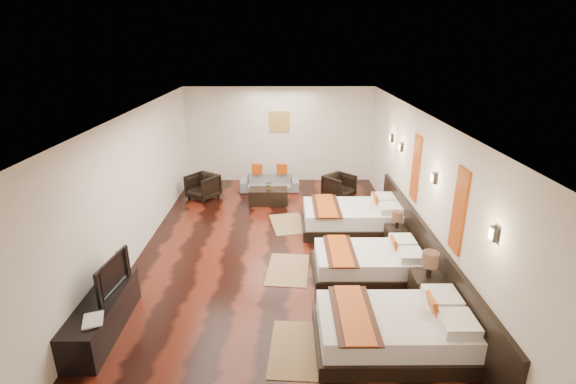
{
  "coord_description": "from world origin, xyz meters",
  "views": [
    {
      "loc": [
        0.18,
        -7.68,
        4.08
      ],
      "look_at": [
        0.23,
        0.6,
        1.1
      ],
      "focal_mm": 26.58,
      "sensor_mm": 36.0,
      "label": 1
    }
  ],
  "objects_px": {
    "armchair_left": "(203,187)",
    "figurine": "(118,261)",
    "sofa": "(270,182)",
    "bed_far": "(353,217)",
    "nightstand_b": "(396,235)",
    "bed_near": "(395,330)",
    "tv_console": "(102,316)",
    "tv": "(108,274)",
    "book": "(82,322)",
    "armchair_right": "(339,186)",
    "bed_mid": "(369,263)",
    "coffee_table": "(268,196)",
    "table_plant": "(269,185)",
    "nightstand_a": "(427,287)"
  },
  "relations": [
    {
      "from": "figurine",
      "to": "table_plant",
      "type": "distance_m",
      "value": 4.89
    },
    {
      "from": "book",
      "to": "figurine",
      "type": "distance_m",
      "value": 1.35
    },
    {
      "from": "bed_far",
      "to": "tv",
      "type": "bearing_deg",
      "value": -141.34
    },
    {
      "from": "bed_mid",
      "to": "bed_far",
      "type": "xyz_separation_m",
      "value": [
        0.0,
        2.0,
        0.04
      ]
    },
    {
      "from": "tv_console",
      "to": "book",
      "type": "height_order",
      "value": "book"
    },
    {
      "from": "nightstand_b",
      "to": "figurine",
      "type": "relative_size",
      "value": 2.27
    },
    {
      "from": "tv_console",
      "to": "armchair_right",
      "type": "relative_size",
      "value": 2.53
    },
    {
      "from": "figurine",
      "to": "nightstand_b",
      "type": "bearing_deg",
      "value": 20.75
    },
    {
      "from": "figurine",
      "to": "bed_mid",
      "type": "bearing_deg",
      "value": 10.45
    },
    {
      "from": "tv",
      "to": "figurine",
      "type": "distance_m",
      "value": 0.55
    },
    {
      "from": "bed_far",
      "to": "coffee_table",
      "type": "bearing_deg",
      "value": 140.83
    },
    {
      "from": "figurine",
      "to": "book",
      "type": "bearing_deg",
      "value": -90.0
    },
    {
      "from": "nightstand_a",
      "to": "sofa",
      "type": "bearing_deg",
      "value": 115.93
    },
    {
      "from": "armchair_left",
      "to": "sofa",
      "type": "bearing_deg",
      "value": 54.91
    },
    {
      "from": "bed_near",
      "to": "armchair_left",
      "type": "distance_m",
      "value": 7.04
    },
    {
      "from": "bed_far",
      "to": "armchair_right",
      "type": "bearing_deg",
      "value": 91.93
    },
    {
      "from": "bed_mid",
      "to": "armchair_left",
      "type": "distance_m",
      "value": 5.5
    },
    {
      "from": "bed_mid",
      "to": "tv_console",
      "type": "xyz_separation_m",
      "value": [
        -4.19,
        -1.57,
        0.02
      ]
    },
    {
      "from": "figurine",
      "to": "armchair_left",
      "type": "bearing_deg",
      "value": 84.66
    },
    {
      "from": "sofa",
      "to": "coffee_table",
      "type": "height_order",
      "value": "sofa"
    },
    {
      "from": "bed_near",
      "to": "armchair_left",
      "type": "xyz_separation_m",
      "value": [
        -3.75,
        5.95,
        0.05
      ]
    },
    {
      "from": "coffee_table",
      "to": "bed_far",
      "type": "bearing_deg",
      "value": -39.17
    },
    {
      "from": "bed_far",
      "to": "tv",
      "type": "xyz_separation_m",
      "value": [
        -4.15,
        -3.32,
        0.52
      ]
    },
    {
      "from": "nightstand_a",
      "to": "tv_console",
      "type": "height_order",
      "value": "nightstand_a"
    },
    {
      "from": "book",
      "to": "armchair_right",
      "type": "relative_size",
      "value": 0.49
    },
    {
      "from": "book",
      "to": "coffee_table",
      "type": "relative_size",
      "value": 0.35
    },
    {
      "from": "bed_far",
      "to": "nightstand_b",
      "type": "height_order",
      "value": "bed_far"
    },
    {
      "from": "tv_console",
      "to": "bed_near",
      "type": "bearing_deg",
      "value": -4.87
    },
    {
      "from": "figurine",
      "to": "sofa",
      "type": "relative_size",
      "value": 0.21
    },
    {
      "from": "table_plant",
      "to": "bed_mid",
      "type": "bearing_deg",
      "value": -61.32
    },
    {
      "from": "armchair_right",
      "to": "table_plant",
      "type": "relative_size",
      "value": 2.94
    },
    {
      "from": "nightstand_b",
      "to": "sofa",
      "type": "xyz_separation_m",
      "value": [
        -2.72,
        3.56,
        -0.04
      ]
    },
    {
      "from": "tv_console",
      "to": "coffee_table",
      "type": "bearing_deg",
      "value": 66.71
    },
    {
      "from": "armchair_left",
      "to": "figurine",
      "type": "bearing_deg",
      "value": -60.01
    },
    {
      "from": "coffee_table",
      "to": "table_plant",
      "type": "xyz_separation_m",
      "value": [
        0.02,
        -0.05,
        0.32
      ]
    },
    {
      "from": "bed_far",
      "to": "table_plant",
      "type": "relative_size",
      "value": 9.23
    },
    {
      "from": "bed_near",
      "to": "nightstand_b",
      "type": "bearing_deg",
      "value": 76.14
    },
    {
      "from": "nightstand_b",
      "to": "armchair_left",
      "type": "distance_m",
      "value": 5.36
    },
    {
      "from": "coffee_table",
      "to": "table_plant",
      "type": "height_order",
      "value": "table_plant"
    },
    {
      "from": "coffee_table",
      "to": "bed_near",
      "type": "bearing_deg",
      "value": -70.44
    },
    {
      "from": "nightstand_a",
      "to": "figurine",
      "type": "distance_m",
      "value": 4.96
    },
    {
      "from": "tv",
      "to": "armchair_left",
      "type": "distance_m",
      "value": 5.38
    },
    {
      "from": "book",
      "to": "armchair_right",
      "type": "distance_m",
      "value": 7.42
    },
    {
      "from": "bed_near",
      "to": "armchair_right",
      "type": "xyz_separation_m",
      "value": [
        -0.07,
        5.98,
        0.04
      ]
    },
    {
      "from": "bed_near",
      "to": "figurine",
      "type": "relative_size",
      "value": 6.1
    },
    {
      "from": "bed_mid",
      "to": "tv",
      "type": "xyz_separation_m",
      "value": [
        -4.14,
        -1.31,
        0.56
      ]
    },
    {
      "from": "nightstand_b",
      "to": "figurine",
      "type": "distance_m",
      "value": 5.31
    },
    {
      "from": "tv",
      "to": "table_plant",
      "type": "xyz_separation_m",
      "value": [
        2.2,
        4.87,
        -0.29
      ]
    },
    {
      "from": "sofa",
      "to": "armchair_left",
      "type": "distance_m",
      "value": 1.89
    },
    {
      "from": "bed_mid",
      "to": "armchair_right",
      "type": "distance_m",
      "value": 4.05
    }
  ]
}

